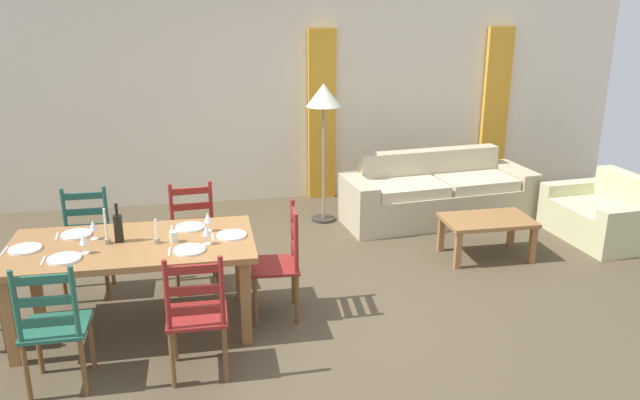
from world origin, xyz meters
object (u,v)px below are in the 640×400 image
(dining_table, at_px, (132,253))
(wine_glass_near_left, at_px, (83,240))
(wine_glass_far_left, at_px, (93,226))
(standing_lamp, at_px, (324,104))
(dining_chair_near_right, at_px, (197,316))
(coffee_cup_primary, at_px, (174,237))
(couch, at_px, (436,195))
(dining_chair_far_left, at_px, (86,243))
(wine_bottle, at_px, (118,228))
(wine_glass_far_right, at_px, (208,218))
(dining_chair_near_left, at_px, (54,327))
(dining_chair_head_east, at_px, (281,262))
(armchair_upholstered, at_px, (605,217))
(coffee_table, at_px, (487,224))
(dining_chair_far_right, at_px, (194,236))
(wine_glass_near_right, at_px, (206,231))

(dining_table, relative_size, wine_glass_near_left, 11.80)
(wine_glass_far_left, xyz_separation_m, standing_lamp, (2.26, 2.13, 0.55))
(dining_chair_near_right, height_order, coffee_cup_primary, dining_chair_near_right)
(wine_glass_far_left, distance_m, couch, 4.14)
(dining_chair_far_left, bearing_deg, wine_bottle, -61.86)
(wine_glass_near_left, height_order, wine_glass_far_right, same)
(dining_chair_near_left, height_order, couch, dining_chair_near_left)
(dining_chair_head_east, relative_size, couch, 0.41)
(dining_chair_far_left, xyz_separation_m, armchair_upholstered, (5.42, 0.34, -0.23))
(wine_glass_far_right, bearing_deg, coffee_table, 14.32)
(dining_table, distance_m, coffee_cup_primary, 0.36)
(wine_glass_near_left, height_order, armchair_upholstered, wine_glass_near_left)
(wine_glass_far_right, height_order, coffee_cup_primary, wine_glass_far_right)
(dining_chair_near_left, xyz_separation_m, standing_lamp, (2.43, 3.03, 0.93))
(dining_table, height_order, couch, couch)
(dining_chair_near_right, xyz_separation_m, dining_chair_far_left, (-0.97, 1.56, 0.00))
(dining_chair_far_right, xyz_separation_m, couch, (2.85, 1.33, -0.19))
(dining_chair_near_right, height_order, standing_lamp, standing_lamp)
(dining_chair_far_right, height_order, armchair_upholstered, dining_chair_far_right)
(dining_chair_far_left, distance_m, wine_bottle, 0.93)
(dining_chair_far_right, bearing_deg, dining_chair_near_left, -121.18)
(armchair_upholstered, bearing_deg, wine_glass_far_right, -167.36)
(dining_chair_near_left, relative_size, couch, 0.41)
(wine_glass_far_right, bearing_deg, dining_chair_far_right, 102.54)
(dining_table, relative_size, dining_chair_near_left, 1.98)
(wine_glass_far_right, xyz_separation_m, armchair_upholstered, (4.34, 0.97, -0.61))
(dining_table, relative_size, dining_chair_far_left, 1.98)
(dining_chair_near_left, xyz_separation_m, dining_chair_near_right, (0.94, -0.01, 0.00))
(couch, bearing_deg, wine_glass_near_right, -140.84)
(wine_bottle, relative_size, coffee_cup_primary, 3.51)
(coffee_cup_primary, relative_size, couch, 0.04)
(coffee_table, xyz_separation_m, standing_lamp, (-1.44, 1.40, 1.06))
(wine_glass_near_left, bearing_deg, dining_table, 25.72)
(coffee_table, bearing_deg, dining_table, -165.67)
(wine_glass_near_right, height_order, wine_glass_far_left, same)
(dining_chair_near_right, xyz_separation_m, wine_glass_near_right, (0.10, 0.64, 0.38))
(dining_table, xyz_separation_m, dining_chair_near_left, (-0.46, -0.76, -0.19))
(wine_bottle, bearing_deg, wine_glass_near_right, -15.01)
(dining_chair_head_east, xyz_separation_m, couch, (2.14, 2.05, -0.19))
(wine_glass_far_right, xyz_separation_m, coffee_cup_primary, (-0.27, -0.20, -0.07))
(wine_bottle, bearing_deg, standing_lamp, 47.21)
(dining_chair_near_left, relative_size, coffee_table, 1.07)
(dining_chair_head_east, distance_m, wine_glass_near_left, 1.56)
(wine_glass_near_right, height_order, couch, wine_glass_near_right)
(coffee_cup_primary, distance_m, standing_lamp, 2.90)
(dining_table, height_order, wine_glass_far_left, wine_glass_far_left)
(dining_chair_near_left, distance_m, wine_glass_far_right, 1.45)
(wine_glass_near_right, bearing_deg, wine_glass_near_left, -178.87)
(dining_table, bearing_deg, coffee_table, 14.33)
(dining_chair_near_right, bearing_deg, dining_table, 122.22)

